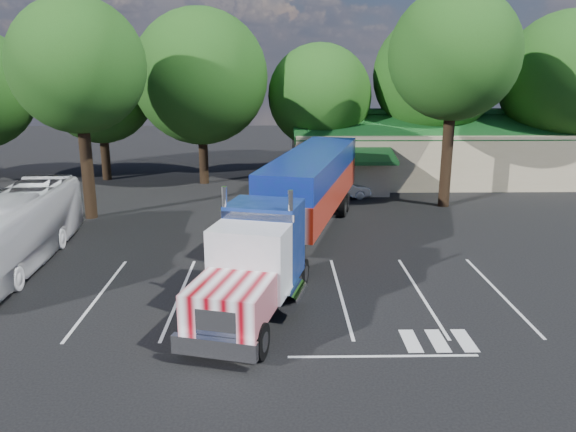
{
  "coord_description": "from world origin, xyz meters",
  "views": [
    {
      "loc": [
        0.71,
        -26.8,
        8.8
      ],
      "look_at": [
        1.19,
        -1.35,
        2.0
      ],
      "focal_mm": 35.0,
      "sensor_mm": 36.0,
      "label": 1
    }
  ],
  "objects_px": {
    "semi_truck": "(301,197)",
    "silver_sedan": "(341,190)",
    "woman": "(300,268)",
    "bicycle": "(298,227)",
    "tour_bus": "(13,230)"
  },
  "relations": [
    {
      "from": "woman",
      "to": "tour_bus",
      "type": "height_order",
      "value": "tour_bus"
    },
    {
      "from": "bicycle",
      "to": "tour_bus",
      "type": "relative_size",
      "value": 0.14
    },
    {
      "from": "bicycle",
      "to": "tour_bus",
      "type": "bearing_deg",
      "value": -171.16
    },
    {
      "from": "woman",
      "to": "bicycle",
      "type": "distance_m",
      "value": 7.85
    },
    {
      "from": "tour_bus",
      "to": "bicycle",
      "type": "bearing_deg",
      "value": 16.39
    },
    {
      "from": "semi_truck",
      "to": "woman",
      "type": "distance_m",
      "value": 5.75
    },
    {
      "from": "woman",
      "to": "tour_bus",
      "type": "distance_m",
      "value": 13.27
    },
    {
      "from": "woman",
      "to": "semi_truck",
      "type": "bearing_deg",
      "value": 6.69
    },
    {
      "from": "semi_truck",
      "to": "bicycle",
      "type": "xyz_separation_m",
      "value": [
        -0.06,
        2.33,
        -2.17
      ]
    },
    {
      "from": "woman",
      "to": "bicycle",
      "type": "height_order",
      "value": "woman"
    },
    {
      "from": "woman",
      "to": "tour_bus",
      "type": "xyz_separation_m",
      "value": [
        -12.84,
        3.27,
        0.7
      ]
    },
    {
      "from": "semi_truck",
      "to": "silver_sedan",
      "type": "relative_size",
      "value": 5.44
    },
    {
      "from": "bicycle",
      "to": "silver_sedan",
      "type": "height_order",
      "value": "silver_sedan"
    },
    {
      "from": "semi_truck",
      "to": "bicycle",
      "type": "relative_size",
      "value": 13.16
    },
    {
      "from": "tour_bus",
      "to": "semi_truck",
      "type": "bearing_deg",
      "value": 6.79
    }
  ]
}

